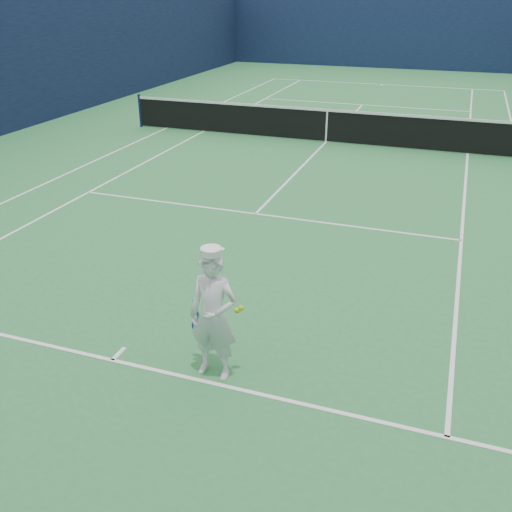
{
  "coord_description": "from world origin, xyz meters",
  "views": [
    {
      "loc": [
        3.75,
        -16.93,
        4.35
      ],
      "look_at": [
        1.35,
        -10.18,
        0.94
      ],
      "focal_mm": 40.0,
      "sensor_mm": 36.0,
      "label": 1
    }
  ],
  "objects": [
    {
      "name": "tennis_net",
      "position": [
        0.0,
        0.0,
        0.55
      ],
      "size": [
        12.88,
        0.09,
        1.07
      ],
      "color": "#141E4C",
      "rests_on": "ground"
    },
    {
      "name": "court_markings",
      "position": [
        0.0,
        0.0,
        0.0
      ],
      "size": [
        11.03,
        23.83,
        0.01
      ],
      "color": "white",
      "rests_on": "ground"
    },
    {
      "name": "ground",
      "position": [
        0.0,
        0.0,
        0.0
      ],
      "size": [
        80.0,
        80.0,
        0.0
      ],
      "primitive_type": "plane",
      "color": "#2C753D",
      "rests_on": "ground"
    },
    {
      "name": "tennis_player",
      "position": [
        1.35,
        -11.68,
        0.83
      ],
      "size": [
        0.76,
        0.48,
        1.71
      ],
      "rotation": [
        0.0,
        0.0,
        -0.04
      ],
      "color": "white",
      "rests_on": "ground"
    },
    {
      "name": "windscreen_fence",
      "position": [
        0.0,
        0.0,
        2.0
      ],
      "size": [
        20.12,
        36.12,
        4.0
      ],
      "color": "#101B3B",
      "rests_on": "ground"
    }
  ]
}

